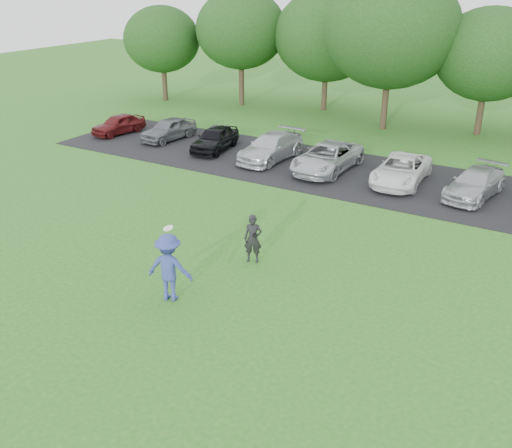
{
  "coord_description": "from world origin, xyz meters",
  "views": [
    {
      "loc": [
        8.04,
        -10.3,
        8.39
      ],
      "look_at": [
        0.0,
        3.5,
        1.3
      ],
      "focal_mm": 40.0,
      "sensor_mm": 36.0,
      "label": 1
    }
  ],
  "objects": [
    {
      "name": "ground",
      "position": [
        0.0,
        0.0,
        0.0
      ],
      "size": [
        100.0,
        100.0,
        0.0
      ],
      "primitive_type": "plane",
      "color": "#27661D",
      "rests_on": "ground"
    },
    {
      "name": "parking_lot",
      "position": [
        0.0,
        13.0,
        0.01
      ],
      "size": [
        32.0,
        6.5,
        0.03
      ],
      "primitive_type": "cube",
      "color": "black",
      "rests_on": "ground"
    },
    {
      "name": "frisbee_player",
      "position": [
        -0.93,
        0.39,
        0.99
      ],
      "size": [
        1.42,
        1.05,
        2.36
      ],
      "color": "#354096",
      "rests_on": "ground"
    },
    {
      "name": "camera_bystander",
      "position": [
        -0.1,
        3.48,
        0.78
      ],
      "size": [
        0.67,
        0.56,
        1.56
      ],
      "color": "black",
      "rests_on": "ground"
    },
    {
      "name": "parked_cars",
      "position": [
        -0.44,
        13.0,
        0.61
      ],
      "size": [
        30.51,
        4.62,
        1.23
      ],
      "color": "#581315",
      "rests_on": "parking_lot"
    },
    {
      "name": "tree_row",
      "position": [
        1.51,
        22.76,
        4.91
      ],
      "size": [
        42.39,
        9.85,
        8.64
      ],
      "color": "#38281C",
      "rests_on": "ground"
    }
  ]
}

